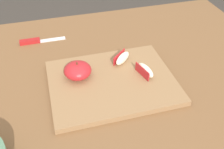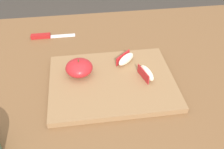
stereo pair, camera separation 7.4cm
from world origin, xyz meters
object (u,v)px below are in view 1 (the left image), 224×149
Objects in this scene: cutting_board at (112,82)px; apple_wedge_near_knife at (145,70)px; apple_half_skin_up at (78,70)px; paring_knife at (34,41)px; apple_wedge_right at (122,58)px.

cutting_board is 5.03× the size of apple_wedge_near_knife.
apple_half_skin_up is at bearing 167.29° from apple_wedge_near_knife.
apple_wedge_right is at bearing -39.48° from paring_knife.
apple_wedge_near_knife reaches higher than cutting_board.
apple_wedge_right is 0.09m from apple_wedge_near_knife.
apple_wedge_right is 0.34m from paring_knife.
apple_wedge_near_knife is (0.05, -0.08, 0.00)m from apple_wedge_right.
paring_knife is (-0.26, 0.22, -0.03)m from apple_wedge_right.
apple_half_skin_up is 0.20m from apple_wedge_near_knife.
apple_wedge_right is 0.92× the size of apple_wedge_near_knife.
apple_half_skin_up is 1.12× the size of apple_wedge_near_knife.
apple_half_skin_up is 1.22× the size of apple_wedge_right.
paring_knife is at bearing 136.65° from apple_wedge_near_knife.
apple_wedge_right is (0.14, 0.03, -0.01)m from apple_half_skin_up.
paring_knife is (-0.31, 0.29, -0.03)m from apple_wedge_near_knife.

